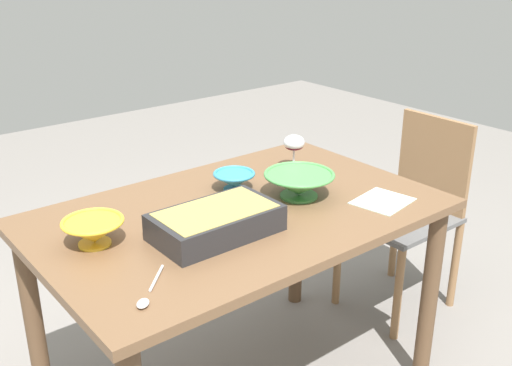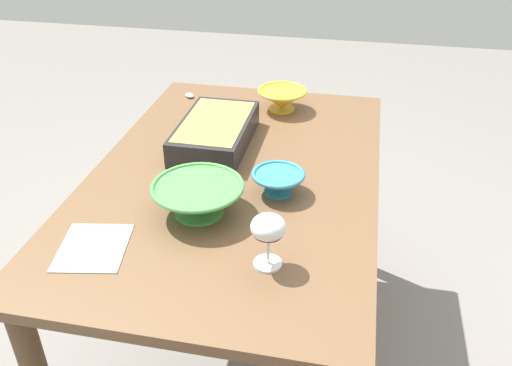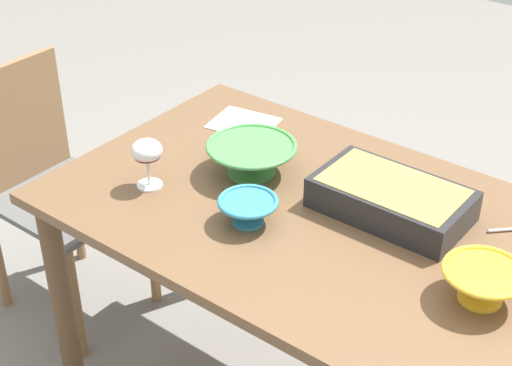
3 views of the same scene
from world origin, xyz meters
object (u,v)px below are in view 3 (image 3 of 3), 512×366
mixing_bowl (248,209)px  small_bowl (252,157)px  serving_bowl (483,283)px  napkin (244,123)px  dining_table (311,244)px  wine_glass (147,153)px  casserole_dish (391,197)px  chair (49,183)px

mixing_bowl → small_bowl: size_ratio=0.61×
serving_bowl → napkin: (0.91, -0.32, -0.04)m
dining_table → wine_glass: size_ratio=9.64×
casserole_dish → mixing_bowl: bearing=44.5°
wine_glass → casserole_dish: 0.63m
dining_table → mixing_bowl: (0.09, 0.15, 0.15)m
dining_table → small_bowl: bearing=-10.9°
dining_table → mixing_bowl: size_ratio=8.87×
small_bowl → dining_table: bearing=169.1°
casserole_dish → serving_bowl: bearing=151.7°
small_bowl → casserole_dish: bearing=-171.2°
chair → wine_glass: 0.75m
dining_table → napkin: size_ratio=7.05×
wine_glass → napkin: (0.02, -0.43, -0.10)m
mixing_bowl → small_bowl: 0.24m
chair → casserole_dish: (-1.20, -0.15, 0.34)m
chair → wine_glass: size_ratio=6.37×
dining_table → casserole_dish: casserole_dish is taller
mixing_bowl → napkin: bearing=-50.1°
casserole_dish → napkin: (0.59, -0.15, -0.04)m
wine_glass → serving_bowl: wine_glass is taller
dining_table → casserole_dish: bearing=-147.4°
small_bowl → napkin: 0.29m
chair → napkin: size_ratio=4.66×
napkin → dining_table: bearing=149.1°
chair → small_bowl: chair is taller
dining_table → mixing_bowl: bearing=58.0°
chair → serving_bowl: bearing=179.4°
chair → small_bowl: size_ratio=3.58×
casserole_dish → small_bowl: small_bowl is taller
casserole_dish → dining_table: bearing=32.6°
wine_glass → serving_bowl: bearing=-172.9°
casserole_dish → mixing_bowl: casserole_dish is taller
wine_glass → mixing_bowl: wine_glass is taller
wine_glass → small_bowl: (-0.17, -0.22, -0.05)m
dining_table → wine_glass: bearing=23.5°
small_bowl → napkin: bearing=-47.0°
serving_bowl → wine_glass: bearing=7.1°
dining_table → casserole_dish: (-0.16, -0.11, 0.16)m
mixing_bowl → serving_bowl: size_ratio=0.83×
dining_table → chair: 1.05m
chair → napkin: chair is taller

